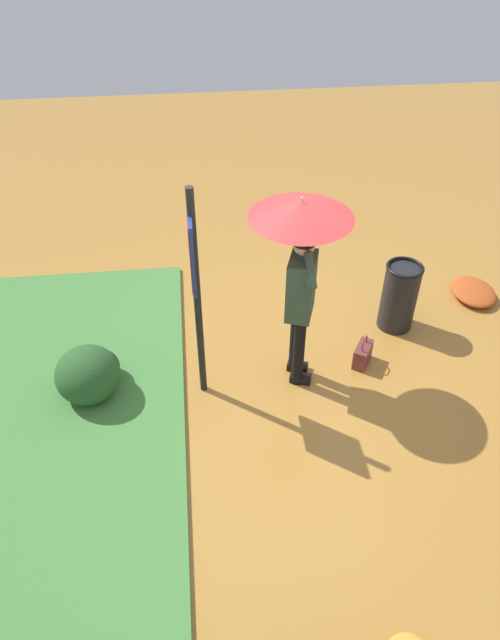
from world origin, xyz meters
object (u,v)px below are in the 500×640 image
(trash_bin, at_px, (399,296))
(handbag, at_px, (363,354))
(info_sign_post, at_px, (195,275))
(person_with_umbrella, at_px, (301,249))

(trash_bin, bearing_deg, handbag, 137.28)
(trash_bin, bearing_deg, info_sign_post, 109.05)
(person_with_umbrella, height_order, trash_bin, person_with_umbrella)
(info_sign_post, distance_m, trash_bin, 2.63)
(info_sign_post, xyz_separation_m, trash_bin, (0.79, -2.29, -1.03))
(person_with_umbrella, xyz_separation_m, info_sign_post, (-0.17, 0.98, -0.11))
(handbag, bearing_deg, trash_bin, -42.72)
(info_sign_post, bearing_deg, trash_bin, -70.95)
(info_sign_post, height_order, handbag, info_sign_post)
(handbag, distance_m, trash_bin, 0.86)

